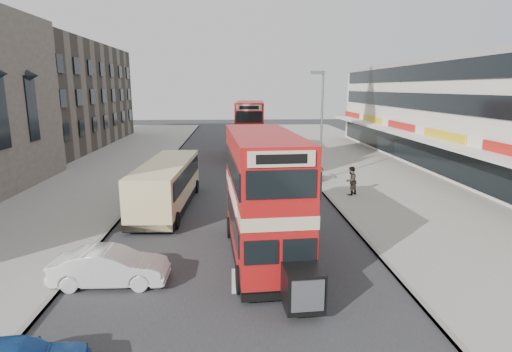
# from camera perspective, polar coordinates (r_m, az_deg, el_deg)

# --- Properties ---
(ground) EXTENTS (160.00, 160.00, 0.00)m
(ground) POSITION_cam_1_polar(r_m,az_deg,el_deg) (13.83, -3.04, -17.99)
(ground) COLOR #28282B
(ground) RESTS_ON ground
(road_surface) EXTENTS (12.00, 90.00, 0.01)m
(road_surface) POSITION_cam_1_polar(r_m,az_deg,el_deg) (32.71, -3.30, -0.11)
(road_surface) COLOR #28282B
(road_surface) RESTS_ON ground
(pavement_right) EXTENTS (12.00, 90.00, 0.15)m
(pavement_right) POSITION_cam_1_polar(r_m,az_deg,el_deg) (34.83, 16.86, 0.26)
(pavement_right) COLOR gray
(pavement_right) RESTS_ON ground
(pavement_left) EXTENTS (12.00, 90.00, 0.15)m
(pavement_left) POSITION_cam_1_polar(r_m,az_deg,el_deg) (34.82, -23.46, -0.23)
(pavement_left) COLOR gray
(pavement_left) RESTS_ON ground
(kerb_left) EXTENTS (0.20, 90.00, 0.16)m
(kerb_left) POSITION_cam_1_polar(r_m,az_deg,el_deg) (33.25, -13.87, -0.12)
(kerb_left) COLOR gray
(kerb_left) RESTS_ON ground
(kerb_right) EXTENTS (0.20, 90.00, 0.16)m
(kerb_right) POSITION_cam_1_polar(r_m,az_deg,el_deg) (33.26, 7.27, 0.14)
(kerb_right) COLOR gray
(kerb_right) RESTS_ON ground
(brick_terrace) EXTENTS (14.00, 28.00, 12.00)m
(brick_terrace) POSITION_cam_1_polar(r_m,az_deg,el_deg) (54.60, -27.58, 9.82)
(brick_terrace) COLOR #66594C
(brick_terrace) RESTS_ON ground
(commercial_row) EXTENTS (9.90, 46.20, 9.30)m
(commercial_row) POSITION_cam_1_polar(r_m,az_deg,el_deg) (39.45, 27.26, 7.56)
(commercial_row) COLOR beige
(commercial_row) RESTS_ON ground
(street_lamp) EXTENTS (1.00, 0.20, 8.12)m
(street_lamp) POSITION_cam_1_polar(r_m,az_deg,el_deg) (30.74, 8.97, 7.99)
(street_lamp) COLOR slate
(street_lamp) RESTS_ON ground
(bus_main) EXTENTS (3.05, 9.18, 5.03)m
(bus_main) POSITION_cam_1_polar(r_m,az_deg,el_deg) (16.61, 1.03, -2.84)
(bus_main) COLOR black
(bus_main) RESTS_ON ground
(bus_second) EXTENTS (3.19, 9.90, 5.38)m
(bus_second) POSITION_cam_1_polar(r_m,az_deg,el_deg) (41.63, -0.84, 6.49)
(bus_second) COLOR black
(bus_second) RESTS_ON ground
(coach) EXTENTS (2.95, 9.70, 2.54)m
(coach) POSITION_cam_1_polar(r_m,az_deg,el_deg) (24.47, -12.24, -0.98)
(coach) COLOR black
(coach) RESTS_ON ground
(car_left_front) EXTENTS (4.10, 1.51, 1.34)m
(car_left_front) POSITION_cam_1_polar(r_m,az_deg,el_deg) (15.93, -19.56, -11.78)
(car_left_front) COLOR silver
(car_left_front) RESTS_ON ground
(car_right_a) EXTENTS (4.29, 1.75, 1.24)m
(car_right_a) POSITION_cam_1_polar(r_m,az_deg,el_deg) (30.60, 5.11, 0.19)
(car_right_a) COLOR #A72F10
(car_right_a) RESTS_ON ground
(car_right_b) EXTENTS (4.49, 2.22, 1.23)m
(car_right_b) POSITION_cam_1_polar(r_m,az_deg,el_deg) (36.32, 4.05, 2.09)
(car_right_b) COLOR #C64213
(car_right_b) RESTS_ON ground
(car_right_c) EXTENTS (3.74, 1.79, 1.23)m
(car_right_c) POSITION_cam_1_polar(r_m,az_deg,el_deg) (45.09, 2.88, 4.08)
(car_right_c) COLOR #5579AB
(car_right_c) RESTS_ON ground
(pedestrian_near) EXTENTS (0.83, 0.80, 1.88)m
(pedestrian_near) POSITION_cam_1_polar(r_m,az_deg,el_deg) (27.11, 13.03, -0.62)
(pedestrian_near) COLOR gray
(pedestrian_near) RESTS_ON pavement_right
(cyclist) EXTENTS (0.72, 1.67, 2.21)m
(cyclist) POSITION_cam_1_polar(r_m,az_deg,el_deg) (31.35, 4.62, 0.79)
(cyclist) COLOR gray
(cyclist) RESTS_ON ground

